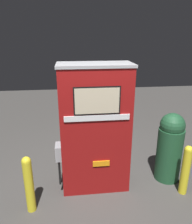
{
  "coord_description": "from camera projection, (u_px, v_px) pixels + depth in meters",
  "views": [
    {
      "loc": [
        -0.34,
        -2.76,
        2.36
      ],
      "look_at": [
        0.0,
        0.12,
        1.32
      ],
      "focal_mm": 35.0,
      "sensor_mm": 36.0,
      "label": 1
    }
  ],
  "objects": [
    {
      "name": "ground_plane",
      "position": [
        97.0,
        194.0,
        3.41
      ],
      "size": [
        14.0,
        14.0,
        0.0
      ],
      "primitive_type": "plane",
      "color": "#423F3D"
    },
    {
      "name": "safety_bollard_far",
      "position": [
        186.0,
        169.0,
        3.31
      ],
      "size": [
        0.13,
        0.13,
        0.82
      ],
      "color": "yellow",
      "rests_on": "ground_plane"
    },
    {
      "name": "trash_bin",
      "position": [
        170.0,
        146.0,
        3.61
      ],
      "size": [
        0.42,
        0.42,
        1.19
      ],
      "color": "#1E4C2D",
      "rests_on": "ground_plane"
    },
    {
      "name": "safety_bollard",
      "position": [
        29.0,
        183.0,
        2.96
      ],
      "size": [
        0.13,
        0.13,
        0.86
      ],
      "color": "yellow",
      "rests_on": "ground_plane"
    },
    {
      "name": "gas_pump",
      "position": [
        95.0,
        129.0,
        3.31
      ],
      "size": [
        1.13,
        0.52,
        1.99
      ],
      "color": "maroon",
      "rests_on": "ground_plane"
    }
  ]
}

